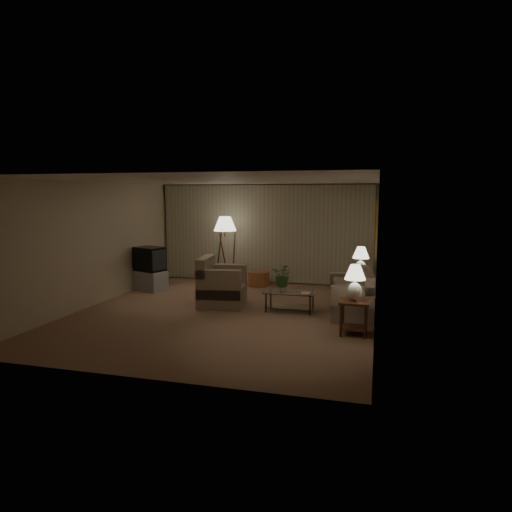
% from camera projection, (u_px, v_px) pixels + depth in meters
% --- Properties ---
extents(ground, '(7.00, 7.00, 0.00)m').
position_uv_depth(ground, '(225.00, 313.00, 9.43)').
color(ground, brown).
rests_on(ground, ground).
extents(room_shell, '(6.04, 7.02, 2.72)m').
position_uv_depth(room_shell, '(246.00, 224.00, 10.63)').
color(room_shell, beige).
rests_on(room_shell, ground).
extents(sofa, '(1.79, 1.17, 0.71)m').
position_uv_depth(sofa, '(350.00, 297.00, 9.27)').
color(sofa, gray).
rests_on(sofa, ground).
extents(armchair, '(1.26, 1.22, 0.84)m').
position_uv_depth(armchair, '(222.00, 286.00, 9.99)').
color(armchair, gray).
rests_on(armchair, ground).
extents(side_table_near, '(0.51, 0.51, 0.60)m').
position_uv_depth(side_table_near, '(354.00, 311.00, 7.93)').
color(side_table_near, '#391B0F').
rests_on(side_table_near, ground).
extents(side_table_far, '(0.48, 0.41, 0.60)m').
position_uv_depth(side_table_far, '(360.00, 284.00, 10.42)').
color(side_table_far, '#391B0F').
rests_on(side_table_far, ground).
extents(table_lamp_near, '(0.37, 0.37, 0.63)m').
position_uv_depth(table_lamp_near, '(355.00, 279.00, 7.85)').
color(table_lamp_near, white).
rests_on(table_lamp_near, side_table_near).
extents(table_lamp_far, '(0.38, 0.38, 0.65)m').
position_uv_depth(table_lamp_far, '(361.00, 258.00, 10.34)').
color(table_lamp_far, white).
rests_on(table_lamp_far, side_table_far).
extents(coffee_table, '(1.06, 0.58, 0.41)m').
position_uv_depth(coffee_table, '(290.00, 298.00, 9.50)').
color(coffee_table, silver).
rests_on(coffee_table, ground).
extents(tv_cabinet, '(1.14, 1.03, 0.50)m').
position_uv_depth(tv_cabinet, '(150.00, 280.00, 11.59)').
color(tv_cabinet, '#9B9B9E').
rests_on(tv_cabinet, ground).
extents(crt_tv, '(1.03, 0.96, 0.61)m').
position_uv_depth(crt_tv, '(150.00, 259.00, 11.51)').
color(crt_tv, black).
rests_on(crt_tv, tv_cabinet).
extents(floor_lamp, '(0.60, 0.60, 1.84)m').
position_uv_depth(floor_lamp, '(225.00, 250.00, 12.09)').
color(floor_lamp, '#391B0F').
rests_on(floor_lamp, ground).
extents(ottoman, '(0.77, 0.77, 0.39)m').
position_uv_depth(ottoman, '(259.00, 279.00, 12.13)').
color(ottoman, '#B06B3B').
rests_on(ottoman, ground).
extents(vase, '(0.19, 0.19, 0.16)m').
position_uv_depth(vase, '(283.00, 288.00, 9.51)').
color(vase, white).
rests_on(vase, coffee_table).
extents(flowers, '(0.53, 0.49, 0.49)m').
position_uv_depth(flowers, '(283.00, 272.00, 9.46)').
color(flowers, '#396D30').
rests_on(flowers, vase).
extents(book, '(0.20, 0.27, 0.02)m').
position_uv_depth(book, '(301.00, 293.00, 9.32)').
color(book, olive).
rests_on(book, coffee_table).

